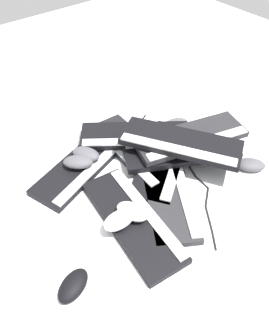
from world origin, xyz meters
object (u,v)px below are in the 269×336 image
Objects in this scene: keyboard_7 at (136,136)px; mouse_5 at (132,211)px; keyboard_0 at (164,160)px; keyboard_8 at (181,143)px; keyboard_2 at (83,165)px; keyboard_6 at (191,137)px; mouse_6 at (86,154)px; keyboard_4 at (168,191)px; keyboard_3 at (133,220)px; keyboard_5 at (181,150)px; mouse_0 at (119,220)px; mouse_2 at (73,285)px; mouse_1 at (176,124)px; mouse_7 at (78,162)px; mouse_4 at (227,148)px; keyboard_1 at (133,150)px; mouse_3 at (251,165)px.

mouse_5 is at bearing -130.75° from keyboard_7.
keyboard_8 reaches higher than keyboard_0.
mouse_5 is (-0.01, -0.31, 0.04)m from keyboard_2.
keyboard_6 is 4.22× the size of mouse_6.
keyboard_7 is at bearing 73.81° from keyboard_4.
keyboard_5 is at bearing 19.60° from keyboard_3.
keyboard_7 is 0.42m from mouse_0.
mouse_1 is at bearing 2.02° from mouse_2.
mouse_7 is (-0.47, 0.04, 0.03)m from mouse_1.
mouse_2 is 1.00× the size of mouse_4.
keyboard_0 is 0.16m from keyboard_7.
mouse_1 is 0.43m from mouse_6.
mouse_0 reaches higher than mouse_1.
keyboard_6 is 0.44m from mouse_7.
keyboard_4 is 0.19m from keyboard_8.
keyboard_6 reaches higher than mouse_6.
keyboard_1 is 1.02× the size of keyboard_7.
mouse_3 is at bearing -24.38° from mouse_2.
mouse_1 is (0.20, -0.03, -0.02)m from keyboard_7.
keyboard_8 is 4.13× the size of mouse_4.
keyboard_6 reaches higher than mouse_2.
mouse_1 and mouse_4 have the same top height.
mouse_3 is (0.11, -0.21, -0.05)m from keyboard_6.
keyboard_5 reaches higher than keyboard_2.
keyboard_2 is at bearing 174.94° from keyboard_7.
mouse_6 is (-0.42, 0.06, 0.03)m from mouse_1.
mouse_0 is 0.24m from mouse_2.
keyboard_7 is 4.00× the size of mouse_1.
keyboard_6 reaches higher than keyboard_5.
keyboard_0 is at bearing 52.14° from keyboard_4.
keyboard_5 reaches higher than keyboard_3.
keyboard_0 is 0.35m from mouse_0.
mouse_2 is at bearing -162.49° from keyboard_5.
keyboard_4 is 0.38m from mouse_1.
keyboard_7 reaches higher than keyboard_4.
keyboard_2 is 1.02× the size of keyboard_8.
keyboard_3 is 0.51m from mouse_3.
mouse_6 is (0.04, 0.33, 0.04)m from keyboard_3.
keyboard_1 is at bearing 43.48° from mouse_6.
mouse_5 is at bearing -176.01° from keyboard_4.
mouse_3 is (0.33, -0.11, 0.01)m from keyboard_4.
mouse_3 is at bearing -178.48° from mouse_7.
mouse_4 is 1.00× the size of mouse_7.
keyboard_8 is (0.31, 0.11, 0.09)m from keyboard_3.
mouse_3 is 1.00× the size of mouse_5.
keyboard_7 is 0.38m from mouse_5.
keyboard_6 reaches higher than keyboard_7.
keyboard_5 is at bearing -169.56° from mouse_7.
keyboard_1 is (-0.06, 0.12, 0.00)m from keyboard_0.
keyboard_2 is 0.04m from mouse_7.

